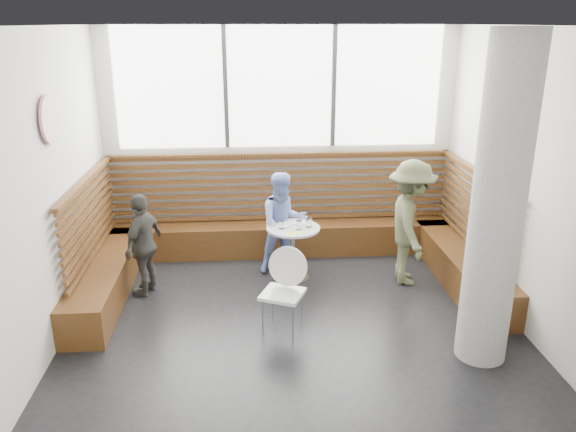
{
  "coord_description": "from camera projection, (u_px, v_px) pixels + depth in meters",
  "views": [
    {
      "loc": [
        -0.48,
        -5.42,
        3.23
      ],
      "look_at": [
        0.0,
        1.0,
        1.0
      ],
      "focal_mm": 35.0,
      "sensor_mm": 36.0,
      "label": 1
    }
  ],
  "objects": [
    {
      "name": "booth",
      "position": [
        284.0,
        238.0,
        7.74
      ],
      "size": [
        5.0,
        2.5,
        1.44
      ],
      "color": "#462911",
      "rests_on": "ground"
    },
    {
      "name": "menu_card",
      "position": [
        296.0,
        233.0,
        7.05
      ],
      "size": [
        0.23,
        0.2,
        0.0
      ],
      "primitive_type": "cube",
      "rotation": [
        0.0,
        0.0,
        0.38
      ],
      "color": "#A5C64C",
      "rests_on": "cafe_table"
    },
    {
      "name": "plate_near",
      "position": [
        284.0,
        225.0,
        7.31
      ],
      "size": [
        0.22,
        0.22,
        0.02
      ],
      "primitive_type": "cylinder",
      "color": "white",
      "rests_on": "cafe_table"
    },
    {
      "name": "plate_far",
      "position": [
        299.0,
        223.0,
        7.4
      ],
      "size": [
        0.2,
        0.2,
        0.01
      ],
      "primitive_type": "cylinder",
      "color": "white",
      "rests_on": "cafe_table"
    },
    {
      "name": "child_left",
      "position": [
        144.0,
        244.0,
        6.88
      ],
      "size": [
        0.57,
        0.82,
        1.3
      ],
      "primitive_type": "imported",
      "rotation": [
        0.0,
        0.0,
        -1.93
      ],
      "color": "#41403B",
      "rests_on": "ground"
    },
    {
      "name": "concrete_column",
      "position": [
        498.0,
        206.0,
        5.24
      ],
      "size": [
        0.5,
        0.5,
        3.2
      ],
      "primitive_type": "cylinder",
      "color": "gray",
      "rests_on": "ground"
    },
    {
      "name": "room",
      "position": [
        295.0,
        192.0,
        5.68
      ],
      "size": [
        5.0,
        5.0,
        3.2
      ],
      "color": "silver",
      "rests_on": "ground"
    },
    {
      "name": "adult_man",
      "position": [
        410.0,
        223.0,
        7.14
      ],
      "size": [
        0.72,
        1.11,
        1.62
      ],
      "primitive_type": "imported",
      "rotation": [
        0.0,
        0.0,
        1.46
      ],
      "color": "#525A3C",
      "rests_on": "ground"
    },
    {
      "name": "cafe_table",
      "position": [
        293.0,
        242.0,
        7.32
      ],
      "size": [
        0.7,
        0.7,
        0.72
      ],
      "color": "silver",
      "rests_on": "ground"
    },
    {
      "name": "glass_mid",
      "position": [
        299.0,
        225.0,
        7.16
      ],
      "size": [
        0.08,
        0.08,
        0.12
      ],
      "primitive_type": "cylinder",
      "color": "white",
      "rests_on": "cafe_table"
    },
    {
      "name": "wall_art",
      "position": [
        49.0,
        120.0,
        5.65
      ],
      "size": [
        0.03,
        0.5,
        0.5
      ],
      "primitive_type": "cylinder",
      "rotation": [
        0.0,
        1.57,
        0.0
      ],
      "color": "white",
      "rests_on": "room"
    },
    {
      "name": "glass_right",
      "position": [
        309.0,
        222.0,
        7.26
      ],
      "size": [
        0.08,
        0.08,
        0.12
      ],
      "primitive_type": "cylinder",
      "color": "white",
      "rests_on": "cafe_table"
    },
    {
      "name": "glass_left",
      "position": [
        281.0,
        225.0,
        7.19
      ],
      "size": [
        0.06,
        0.06,
        0.1
      ],
      "primitive_type": "cylinder",
      "color": "white",
      "rests_on": "cafe_table"
    },
    {
      "name": "cafe_chair",
      "position": [
        282.0,
        284.0,
        6.08
      ],
      "size": [
        0.44,
        0.43,
        0.93
      ],
      "rotation": [
        0.0,
        0.0,
        -0.41
      ],
      "color": "white",
      "rests_on": "ground"
    },
    {
      "name": "child_back",
      "position": [
        284.0,
        223.0,
        7.49
      ],
      "size": [
        0.77,
        0.66,
        1.38
      ],
      "primitive_type": "imported",
      "rotation": [
        0.0,
        0.0,
        0.23
      ],
      "color": "#829AE1",
      "rests_on": "ground"
    }
  ]
}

